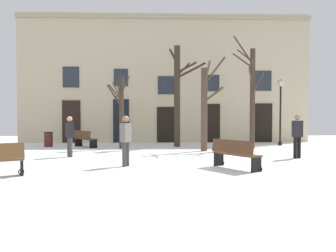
{
  "coord_description": "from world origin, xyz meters",
  "views": [
    {
      "loc": [
        -0.45,
        -12.8,
        1.72
      ],
      "look_at": [
        0.0,
        1.61,
        1.25
      ],
      "focal_mm": 35.34,
      "sensor_mm": 36.0,
      "label": 1
    }
  ],
  "objects_px": {
    "tree_right_of_center": "(178,92)",
    "streetlamp": "(280,105)",
    "bench_back_to_back_right": "(235,154)",
    "person_near_bench": "(70,134)",
    "tree_left_of_center": "(121,110)",
    "tree_center": "(205,105)",
    "bench_by_litter_bin": "(85,139)",
    "litter_bin": "(48,139)",
    "person_crossing_plaza": "(126,138)",
    "tree_foreground": "(252,94)",
    "person_by_shop_door": "(297,134)"
  },
  "relations": [
    {
      "from": "bench_by_litter_bin",
      "to": "tree_foreground",
      "type": "bearing_deg",
      "value": -139.42
    },
    {
      "from": "litter_bin",
      "to": "bench_back_to_back_right",
      "type": "distance_m",
      "value": 11.39
    },
    {
      "from": "tree_foreground",
      "to": "tree_right_of_center",
      "type": "bearing_deg",
      "value": 163.08
    },
    {
      "from": "tree_foreground",
      "to": "tree_left_of_center",
      "type": "xyz_separation_m",
      "value": [
        -6.74,
        0.29,
        -0.8
      ]
    },
    {
      "from": "tree_right_of_center",
      "to": "streetlamp",
      "type": "xyz_separation_m",
      "value": [
        5.88,
        0.59,
        -0.64
      ]
    },
    {
      "from": "tree_foreground",
      "to": "litter_bin",
      "type": "xyz_separation_m",
      "value": [
        -10.78,
        1.28,
        -2.39
      ]
    },
    {
      "from": "tree_center",
      "to": "bench_by_litter_bin",
      "type": "xyz_separation_m",
      "value": [
        -6.19,
        2.02,
        -1.74
      ]
    },
    {
      "from": "tree_left_of_center",
      "to": "person_crossing_plaza",
      "type": "xyz_separation_m",
      "value": [
        0.82,
        -6.04,
        -1.05
      ]
    },
    {
      "from": "tree_left_of_center",
      "to": "person_near_bench",
      "type": "bearing_deg",
      "value": -116.6
    },
    {
      "from": "litter_bin",
      "to": "bench_back_to_back_right",
      "type": "xyz_separation_m",
      "value": [
        8.42,
        -7.68,
        0.08
      ]
    },
    {
      "from": "tree_foreground",
      "to": "person_near_bench",
      "type": "xyz_separation_m",
      "value": [
        -8.46,
        -3.15,
        -1.87
      ]
    },
    {
      "from": "tree_right_of_center",
      "to": "streetlamp",
      "type": "relative_size",
      "value": 1.44
    },
    {
      "from": "litter_bin",
      "to": "bench_by_litter_bin",
      "type": "height_order",
      "value": "bench_by_litter_bin"
    },
    {
      "from": "tree_left_of_center",
      "to": "person_by_shop_door",
      "type": "distance_m",
      "value": 8.6
    },
    {
      "from": "person_crossing_plaza",
      "to": "tree_center",
      "type": "bearing_deg",
      "value": -6.02
    },
    {
      "from": "streetlamp",
      "to": "bench_by_litter_bin",
      "type": "xyz_separation_m",
      "value": [
        -10.89,
        -0.75,
        -1.86
      ]
    },
    {
      "from": "tree_left_of_center",
      "to": "tree_center",
      "type": "relative_size",
      "value": 0.83
    },
    {
      "from": "person_by_shop_door",
      "to": "streetlamp",
      "type": "bearing_deg",
      "value": 61.82
    },
    {
      "from": "tree_left_of_center",
      "to": "tree_right_of_center",
      "type": "height_order",
      "value": "tree_right_of_center"
    },
    {
      "from": "tree_left_of_center",
      "to": "tree_center",
      "type": "xyz_separation_m",
      "value": [
        4.17,
        -1.33,
        0.21
      ]
    },
    {
      "from": "tree_left_of_center",
      "to": "person_crossing_plaza",
      "type": "relative_size",
      "value": 2.17
    },
    {
      "from": "person_near_bench",
      "to": "person_by_shop_door",
      "type": "bearing_deg",
      "value": 48.8
    },
    {
      "from": "tree_center",
      "to": "litter_bin",
      "type": "height_order",
      "value": "tree_center"
    },
    {
      "from": "tree_right_of_center",
      "to": "bench_by_litter_bin",
      "type": "bearing_deg",
      "value": -178.15
    },
    {
      "from": "litter_bin",
      "to": "person_crossing_plaza",
      "type": "bearing_deg",
      "value": -55.31
    },
    {
      "from": "tree_center",
      "to": "litter_bin",
      "type": "relative_size",
      "value": 5.51
    },
    {
      "from": "streetlamp",
      "to": "tree_left_of_center",
      "type": "bearing_deg",
      "value": -170.76
    },
    {
      "from": "person_near_bench",
      "to": "tree_foreground",
      "type": "bearing_deg",
      "value": 73.64
    },
    {
      "from": "tree_left_of_center",
      "to": "tree_right_of_center",
      "type": "bearing_deg",
      "value": 15.87
    },
    {
      "from": "tree_center",
      "to": "person_by_shop_door",
      "type": "relative_size",
      "value": 2.52
    },
    {
      "from": "litter_bin",
      "to": "bench_by_litter_bin",
      "type": "xyz_separation_m",
      "value": [
        2.03,
        -0.31,
        0.05
      ]
    },
    {
      "from": "bench_by_litter_bin",
      "to": "person_by_shop_door",
      "type": "xyz_separation_m",
      "value": [
        9.48,
        -4.84,
        0.53
      ]
    },
    {
      "from": "tree_right_of_center",
      "to": "person_near_bench",
      "type": "height_order",
      "value": "tree_right_of_center"
    },
    {
      "from": "tree_center",
      "to": "bench_back_to_back_right",
      "type": "height_order",
      "value": "tree_center"
    },
    {
      "from": "bench_back_to_back_right",
      "to": "person_near_bench",
      "type": "bearing_deg",
      "value": 27.59
    },
    {
      "from": "tree_right_of_center",
      "to": "tree_foreground",
      "type": "bearing_deg",
      "value": -16.92
    },
    {
      "from": "person_by_shop_door",
      "to": "person_near_bench",
      "type": "distance_m",
      "value": 9.21
    },
    {
      "from": "tree_foreground",
      "to": "tree_center",
      "type": "xyz_separation_m",
      "value": [
        -2.57,
        -1.04,
        -0.59
      ]
    },
    {
      "from": "litter_bin",
      "to": "person_crossing_plaza",
      "type": "xyz_separation_m",
      "value": [
        4.87,
        -7.04,
        0.54
      ]
    },
    {
      "from": "litter_bin",
      "to": "bench_by_litter_bin",
      "type": "distance_m",
      "value": 2.05
    },
    {
      "from": "tree_center",
      "to": "tree_right_of_center",
      "type": "height_order",
      "value": "tree_right_of_center"
    },
    {
      "from": "bench_by_litter_bin",
      "to": "litter_bin",
      "type": "bearing_deg",
      "value": 38.3
    },
    {
      "from": "person_by_shop_door",
      "to": "tree_left_of_center",
      "type": "bearing_deg",
      "value": 136.91
    },
    {
      "from": "tree_foreground",
      "to": "tree_left_of_center",
      "type": "distance_m",
      "value": 6.79
    },
    {
      "from": "tree_left_of_center",
      "to": "person_by_shop_door",
      "type": "relative_size",
      "value": 2.09
    },
    {
      "from": "tree_left_of_center",
      "to": "bench_back_to_back_right",
      "type": "bearing_deg",
      "value": -56.81
    },
    {
      "from": "streetlamp",
      "to": "person_near_bench",
      "type": "height_order",
      "value": "streetlamp"
    },
    {
      "from": "bench_back_to_back_right",
      "to": "person_crossing_plaza",
      "type": "xyz_separation_m",
      "value": [
        -3.54,
        0.64,
        0.46
      ]
    },
    {
      "from": "litter_bin",
      "to": "bench_back_to_back_right",
      "type": "relative_size",
      "value": 0.48
    },
    {
      "from": "streetlamp",
      "to": "person_near_bench",
      "type": "distance_m",
      "value": 11.75
    }
  ]
}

